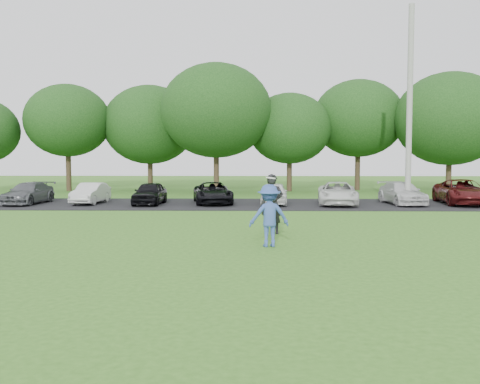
# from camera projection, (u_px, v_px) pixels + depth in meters

# --- Properties ---
(ground) EXTENTS (100.00, 100.00, 0.00)m
(ground) POSITION_uv_depth(u_px,v_px,m) (237.00, 249.00, 14.40)
(ground) COLOR #35691E
(ground) RESTS_ON ground
(parking_lot) EXTENTS (32.00, 6.50, 0.03)m
(parking_lot) POSITION_uv_depth(u_px,v_px,m) (244.00, 204.00, 27.36)
(parking_lot) COLOR black
(parking_lot) RESTS_ON ground
(utility_pole) EXTENTS (0.28, 0.28, 9.84)m
(utility_pole) POSITION_uv_depth(u_px,v_px,m) (410.00, 106.00, 26.19)
(utility_pole) COLOR #A2A29D
(utility_pole) RESTS_ON ground
(frisbee_player) EXTENTS (1.21, 0.82, 1.94)m
(frisbee_player) POSITION_uv_depth(u_px,v_px,m) (269.00, 215.00, 14.75)
(frisbee_player) COLOR #3957A3
(frisbee_player) RESTS_ON ground
(camera_bystander) EXTENTS (0.76, 0.55, 1.92)m
(camera_bystander) POSITION_uv_depth(u_px,v_px,m) (272.00, 204.00, 17.19)
(camera_bystander) COLOR black
(camera_bystander) RESTS_ON ground
(parked_cars) EXTENTS (30.55, 4.88, 1.26)m
(parked_cars) POSITION_uv_depth(u_px,v_px,m) (266.00, 193.00, 27.16)
(parked_cars) COLOR silver
(parked_cars) RESTS_ON parking_lot
(tree_row) EXTENTS (42.39, 9.85, 8.64)m
(tree_row) POSITION_uv_depth(u_px,v_px,m) (268.00, 120.00, 36.72)
(tree_row) COLOR #38281C
(tree_row) RESTS_ON ground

